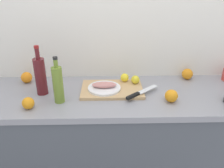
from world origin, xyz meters
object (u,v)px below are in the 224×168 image
at_px(lemon_0, 135,80).
at_px(wine_bottle, 40,75).
at_px(white_plate, 104,88).
at_px(chef_knife, 138,93).
at_px(cutting_board, 112,89).
at_px(orange_0, 28,103).
at_px(fish_fillet, 104,85).
at_px(olive_oil_bottle, 58,84).

height_order(lemon_0, wine_bottle, wine_bottle).
relative_size(white_plate, chef_knife, 0.94).
xyz_separation_m(cutting_board, orange_0, (-0.51, -0.23, 0.03)).
bearing_deg(white_plate, orange_0, -155.27).
bearing_deg(lemon_0, wine_bottle, -171.21).
bearing_deg(wine_bottle, orange_0, -100.30).
bearing_deg(cutting_board, fish_fillet, -162.36).
bearing_deg(chef_knife, cutting_board, 108.24).
distance_m(lemon_0, olive_oil_bottle, 0.56).
bearing_deg(white_plate, chef_knife, -20.90).
relative_size(lemon_0, olive_oil_bottle, 0.20).
height_order(cutting_board, lemon_0, lemon_0).
bearing_deg(chef_knife, orange_0, 149.60).
bearing_deg(orange_0, cutting_board, 24.01).
xyz_separation_m(chef_knife, wine_bottle, (-0.65, 0.07, 0.10)).
xyz_separation_m(fish_fillet, olive_oil_bottle, (-0.28, -0.13, 0.07)).
xyz_separation_m(white_plate, olive_oil_bottle, (-0.28, -0.13, 0.10)).
bearing_deg(lemon_0, olive_oil_bottle, -156.82).
height_order(olive_oil_bottle, wine_bottle, wine_bottle).
distance_m(fish_fillet, wine_bottle, 0.43).
relative_size(chef_knife, wine_bottle, 0.71).
distance_m(cutting_board, olive_oil_bottle, 0.39).
height_order(chef_knife, olive_oil_bottle, olive_oil_bottle).
distance_m(cutting_board, fish_fillet, 0.07).
bearing_deg(olive_oil_bottle, chef_knife, 5.08).
distance_m(fish_fillet, lemon_0, 0.24).
bearing_deg(lemon_0, white_plate, -158.99).
bearing_deg(lemon_0, cutting_board, -157.96).
distance_m(olive_oil_bottle, orange_0, 0.21).
relative_size(chef_knife, lemon_0, 3.94).
distance_m(cutting_board, lemon_0, 0.19).
bearing_deg(cutting_board, olive_oil_bottle, -156.25).
relative_size(cutting_board, olive_oil_bottle, 1.42).
bearing_deg(cutting_board, white_plate, -162.36).
relative_size(white_plate, fish_fillet, 1.33).
distance_m(fish_fillet, chef_knife, 0.24).
bearing_deg(orange_0, chef_knife, 10.30).
bearing_deg(wine_bottle, lemon_0, 8.79).
height_order(white_plate, chef_knife, chef_knife).
relative_size(cutting_board, lemon_0, 7.03).
xyz_separation_m(fish_fillet, orange_0, (-0.46, -0.21, -0.02)).
xyz_separation_m(lemon_0, wine_bottle, (-0.64, -0.10, 0.08)).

